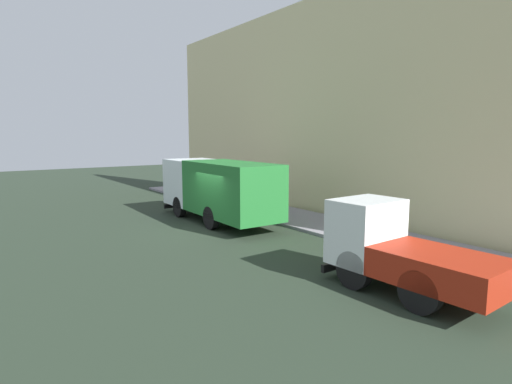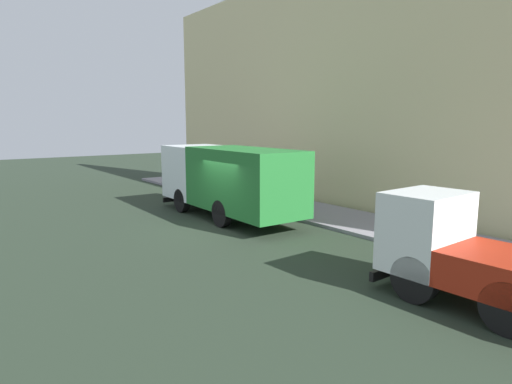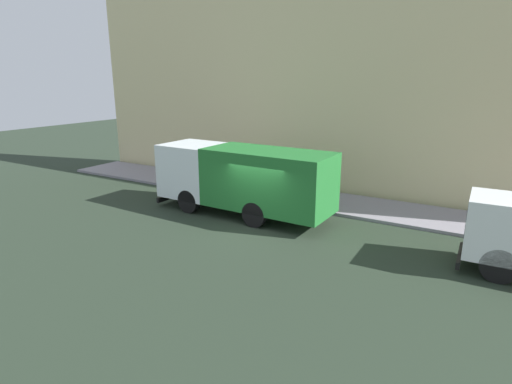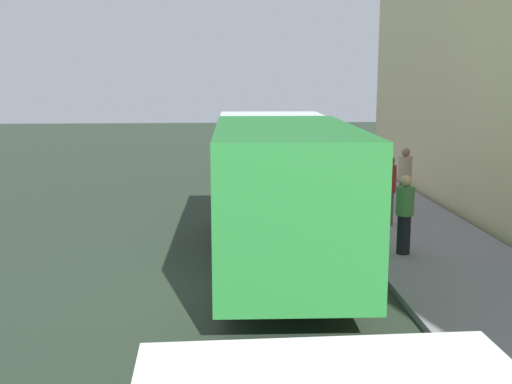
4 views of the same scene
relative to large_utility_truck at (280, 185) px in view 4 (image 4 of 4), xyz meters
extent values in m
plane|color=#253224|center=(-1.14, -1.39, -1.69)|extent=(80.00, 80.00, 0.00)
cube|color=gray|center=(3.50, -1.39, -1.63)|extent=(3.27, 30.00, 0.13)
cube|color=white|center=(0.08, 2.67, 0.02)|extent=(2.47, 2.60, 2.37)
cube|color=black|center=(0.11, 3.91, 0.30)|extent=(2.02, 0.12, 1.33)
cube|color=#216D2C|center=(-0.04, -1.28, 0.04)|extent=(2.55, 5.44, 2.43)
cube|color=black|center=(0.12, 3.99, -1.40)|extent=(2.30, 0.19, 0.24)
cylinder|color=black|center=(-0.99, 2.20, -1.17)|extent=(0.33, 1.05, 1.04)
cylinder|color=black|center=(1.11, 2.14, -1.17)|extent=(0.33, 1.05, 1.04)
cylinder|color=black|center=(-1.09, -1.25, -1.17)|extent=(0.33, 1.05, 1.04)
cylinder|color=black|center=(1.01, -1.31, -1.17)|extent=(0.33, 1.05, 1.04)
cylinder|color=black|center=(2.64, 0.41, -1.15)|extent=(0.39, 0.39, 0.83)
cylinder|color=#468041|center=(2.64, 0.41, -0.43)|extent=(0.52, 0.52, 0.60)
sphere|color=tan|center=(2.64, 0.41, -0.02)|extent=(0.23, 0.23, 0.23)
cylinder|color=brown|center=(3.03, 2.96, -1.15)|extent=(0.34, 0.34, 0.82)
cylinder|color=maroon|center=(3.03, 2.96, -0.40)|extent=(0.46, 0.46, 0.67)
sphere|color=brown|center=(3.03, 2.96, 0.05)|extent=(0.23, 0.23, 0.23)
cylinder|color=black|center=(3.92, 4.63, -1.14)|extent=(0.36, 0.36, 0.83)
cylinder|color=tan|center=(3.92, 4.63, -0.40)|extent=(0.48, 0.48, 0.66)
sphere|color=#8A664A|center=(3.92, 4.63, 0.05)|extent=(0.23, 0.23, 0.23)
camera|label=1|loc=(-10.01, -16.97, 2.47)|focal=28.84mm
camera|label=2|loc=(-9.85, -15.04, 2.26)|focal=30.63mm
camera|label=3|loc=(-14.69, -9.29, 4.15)|focal=29.21mm
camera|label=4|loc=(-1.25, -12.11, 2.14)|focal=44.32mm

